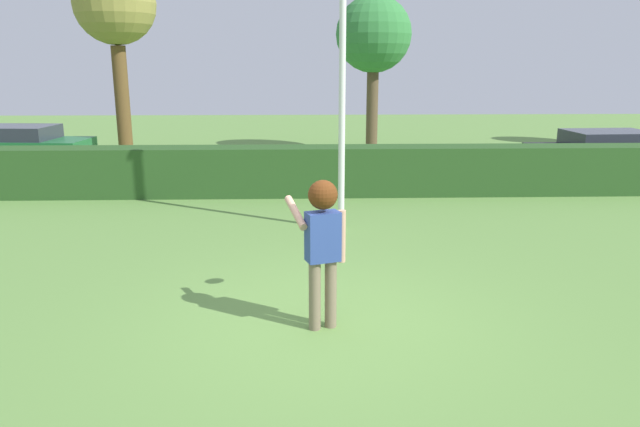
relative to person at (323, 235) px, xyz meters
The scene contains 9 objects.
ground_plane 1.15m from the person, 83.78° to the left, with size 60.00×60.00×0.00m, color #628E43.
person is the anchor object (origin of this frame).
frisbee 0.79m from the person, 87.48° to the left, with size 0.25×0.25×0.08m.
lamppost 4.79m from the person, 83.29° to the left, with size 0.24×0.24×5.68m.
hedge_row 7.41m from the person, 89.87° to the left, with size 23.52×0.90×1.15m, color #284E20.
parked_car_green 14.48m from the person, 127.24° to the left, with size 4.31×2.05×1.25m.
parked_car_black 12.67m from the person, 49.29° to the left, with size 4.29×2.00×1.25m.
oak_tree 14.73m from the person, 81.08° to the left, with size 2.56×2.56×5.29m.
birch_tree 13.10m from the person, 115.70° to the left, with size 2.31×2.31×5.86m.
Camera 1 is at (-0.26, -6.69, 3.06)m, focal length 33.39 mm.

